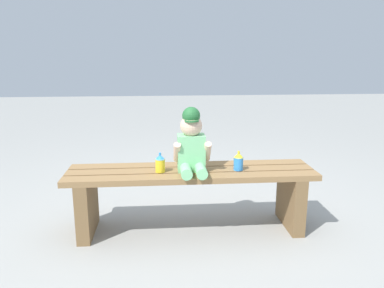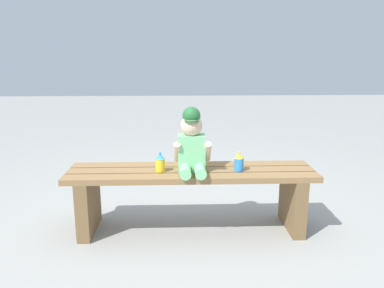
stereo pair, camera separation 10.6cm
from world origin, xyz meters
The scene contains 5 objects.
ground_plane centered at (0.00, 0.00, 0.00)m, with size 16.00×16.00×0.00m, color #999993.
park_bench centered at (0.00, 0.00, 0.28)m, with size 1.57×0.37×0.41m.
child_figure centered at (0.00, -0.03, 0.59)m, with size 0.23×0.27×0.40m.
sippy_cup_left centered at (-0.20, -0.03, 0.47)m, with size 0.06×0.06×0.12m.
sippy_cup_right centered at (0.30, -0.03, 0.47)m, with size 0.06×0.06×0.12m.
Camera 2 is at (-0.08, -2.32, 1.14)m, focal length 35.68 mm.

